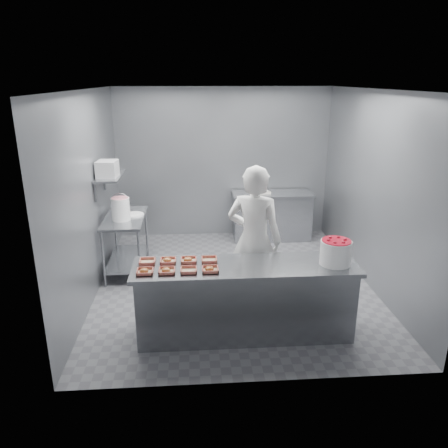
{
  "coord_description": "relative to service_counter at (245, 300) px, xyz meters",
  "views": [
    {
      "loc": [
        -0.58,
        -5.92,
        2.94
      ],
      "look_at": [
        -0.16,
        -0.2,
        1.02
      ],
      "focal_mm": 35.0,
      "sensor_mm": 36.0,
      "label": 1
    }
  ],
  "objects": [
    {
      "name": "floor",
      "position": [
        0.0,
        1.35,
        -0.45
      ],
      "size": [
        4.5,
        4.5,
        0.0
      ],
      "primitive_type": "plane",
      "color": "#4C4C51",
      "rests_on": "ground"
    },
    {
      "name": "strawberry_tub",
      "position": [
        1.03,
        -0.05,
        0.6
      ],
      "size": [
        0.35,
        0.35,
        0.29
      ],
      "color": "white",
      "rests_on": "service_counter"
    },
    {
      "name": "worker",
      "position": [
        0.18,
        0.6,
        0.52
      ],
      "size": [
        0.84,
        0.71,
        1.94
      ],
      "primitive_type": "imported",
      "rotation": [
        0.0,
        0.0,
        2.73
      ],
      "color": "silver",
      "rests_on": "ground"
    },
    {
      "name": "tray_2",
      "position": [
        -0.65,
        -0.14,
        0.47
      ],
      "size": [
        0.19,
        0.18,
        0.04
      ],
      "color": "tan",
      "rests_on": "service_counter"
    },
    {
      "name": "back_counter",
      "position": [
        0.9,
        3.25,
        -0.0
      ],
      "size": [
        1.5,
        0.6,
        0.9
      ],
      "color": "slate",
      "rests_on": "ground"
    },
    {
      "name": "prep_table",
      "position": [
        -1.65,
        1.95,
        0.14
      ],
      "size": [
        0.6,
        1.2,
        0.9
      ],
      "color": "slate",
      "rests_on": "ground"
    },
    {
      "name": "appliance",
      "position": [
        -1.82,
        1.8,
        1.23
      ],
      "size": [
        0.3,
        0.34,
        0.24
      ],
      "primitive_type": "cube",
      "rotation": [
        0.0,
        0.0,
        -0.07
      ],
      "color": "gray",
      "rests_on": "wall_shelf"
    },
    {
      "name": "tray_3",
      "position": [
        -0.42,
        -0.14,
        0.47
      ],
      "size": [
        0.19,
        0.18,
        0.06
      ],
      "color": "tan",
      "rests_on": "service_counter"
    },
    {
      "name": "bucket_lid",
      "position": [
        -1.51,
        2.02,
        0.46
      ],
      "size": [
        0.32,
        0.32,
        0.02
      ],
      "primitive_type": "cylinder",
      "rotation": [
        0.0,
        0.0,
        -0.06
      ],
      "color": "white",
      "rests_on": "prep_table"
    },
    {
      "name": "tray_6",
      "position": [
        -0.66,
        0.14,
        0.47
      ],
      "size": [
        0.19,
        0.18,
        0.06
      ],
      "color": "tan",
      "rests_on": "service_counter"
    },
    {
      "name": "glaze_bucket",
      "position": [
        -1.67,
        1.8,
        0.63
      ],
      "size": [
        0.29,
        0.27,
        0.42
      ],
      "color": "white",
      "rests_on": "prep_table"
    },
    {
      "name": "wall_right",
      "position": [
        2.0,
        1.35,
        0.95
      ],
      "size": [
        0.04,
        4.5,
        2.8
      ],
      "primitive_type": "cube",
      "color": "slate",
      "rests_on": "ground"
    },
    {
      "name": "paper_stack",
      "position": [
        0.69,
        3.25,
        0.46
      ],
      "size": [
        0.34,
        0.28,
        0.04
      ],
      "primitive_type": "cube",
      "rotation": [
        0.0,
        0.0,
        0.23
      ],
      "color": "silver",
      "rests_on": "back_counter"
    },
    {
      "name": "service_counter",
      "position": [
        0.0,
        0.0,
        0.0
      ],
      "size": [
        2.6,
        0.7,
        0.9
      ],
      "color": "slate",
      "rests_on": "ground"
    },
    {
      "name": "wall_shelf",
      "position": [
        -1.82,
        1.95,
        1.1
      ],
      "size": [
        0.35,
        0.9,
        0.03
      ],
      "primitive_type": "cube",
      "color": "slate",
      "rests_on": "wall_left"
    },
    {
      "name": "tray_0",
      "position": [
        -1.14,
        -0.14,
        0.47
      ],
      "size": [
        0.19,
        0.18,
        0.06
      ],
      "color": "tan",
      "rests_on": "service_counter"
    },
    {
      "name": "rag",
      "position": [
        -1.66,
        2.21,
        0.46
      ],
      "size": [
        0.15,
        0.14,
        0.02
      ],
      "primitive_type": "cube",
      "rotation": [
        0.0,
        0.0,
        0.19
      ],
      "color": "#CCB28C",
      "rests_on": "prep_table"
    },
    {
      "name": "tray_4",
      "position": [
        -1.13,
        0.14,
        0.47
      ],
      "size": [
        0.19,
        0.18,
        0.04
      ],
      "color": "tan",
      "rests_on": "service_counter"
    },
    {
      "name": "tray_5",
      "position": [
        -0.9,
        0.14,
        0.47
      ],
      "size": [
        0.19,
        0.18,
        0.06
      ],
      "color": "tan",
      "rests_on": "service_counter"
    },
    {
      "name": "wall_back",
      "position": [
        0.0,
        3.6,
        0.95
      ],
      "size": [
        4.0,
        0.04,
        2.8
      ],
      "primitive_type": "cube",
      "color": "slate",
      "rests_on": "ground"
    },
    {
      "name": "ceiling",
      "position": [
        0.0,
        1.35,
        2.35
      ],
      "size": [
        4.5,
        4.5,
        0.0
      ],
      "primitive_type": "plane",
      "rotation": [
        3.14,
        0.0,
        0.0
      ],
      "color": "white",
      "rests_on": "wall_back"
    },
    {
      "name": "tray_1",
      "position": [
        -0.9,
        -0.14,
        0.47
      ],
      "size": [
        0.19,
        0.18,
        0.06
      ],
      "color": "tan",
      "rests_on": "service_counter"
    },
    {
      "name": "wall_left",
      "position": [
        -2.0,
        1.35,
        0.95
      ],
      "size": [
        0.04,
        4.5,
        2.8
      ],
      "primitive_type": "cube",
      "color": "slate",
      "rests_on": "ground"
    },
    {
      "name": "tray_7",
      "position": [
        -0.41,
        0.14,
        0.47
      ],
      "size": [
        0.19,
        0.18,
        0.04
      ],
      "color": "tan",
      "rests_on": "service_counter"
    }
  ]
}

